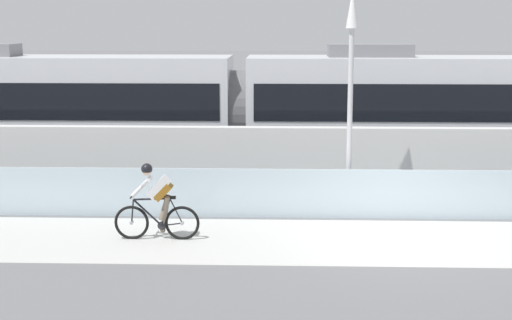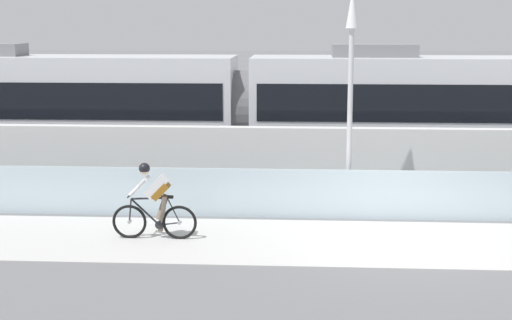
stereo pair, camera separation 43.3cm
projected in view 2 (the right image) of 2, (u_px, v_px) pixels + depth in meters
name	position (u px, v px, depth m)	size (l,w,h in m)	color
ground_plane	(398.00, 243.00, 14.97)	(200.00, 200.00, 0.00)	slate
bike_path_deck	(398.00, 243.00, 14.97)	(32.00, 3.20, 0.01)	beige
glass_parapet	(388.00, 195.00, 16.68)	(32.00, 0.05, 1.14)	silver
concrete_barrier_wall	(381.00, 165.00, 18.38)	(32.00, 0.36, 1.85)	silver
tram_rail_near	(370.00, 179.00, 20.98)	(32.00, 0.08, 0.01)	#595654
tram_rail_far	(366.00, 170.00, 22.39)	(32.00, 0.08, 0.01)	#595654
tram	(243.00, 110.00, 21.55)	(22.56, 2.54, 3.81)	silver
cyclist_on_bike	(154.00, 202.00, 15.12)	(1.77, 0.58, 1.61)	black
lamp_post_antenna	(351.00, 74.00, 16.52)	(0.28, 0.28, 5.20)	gray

